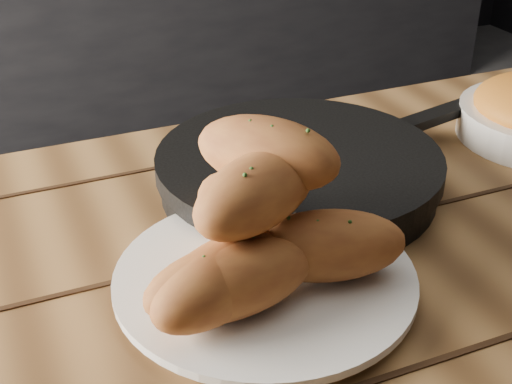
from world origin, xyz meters
The scene contains 5 objects.
floor centered at (0.00, 0.00, 0.00)m, with size 4.00×4.00×0.00m, color #38383A.
table centered at (-0.35, -0.61, 0.65)m, with size 1.51×0.82×0.75m.
plate centered at (-0.49, -0.58, 0.76)m, with size 0.27×0.27×0.02m.
bread_rolls centered at (-0.50, -0.58, 0.82)m, with size 0.25×0.21×0.13m.
skillet centered at (-0.38, -0.42, 0.77)m, with size 0.45×0.31×0.05m.
Camera 1 is at (-0.70, -1.04, 1.14)m, focal length 50.00 mm.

